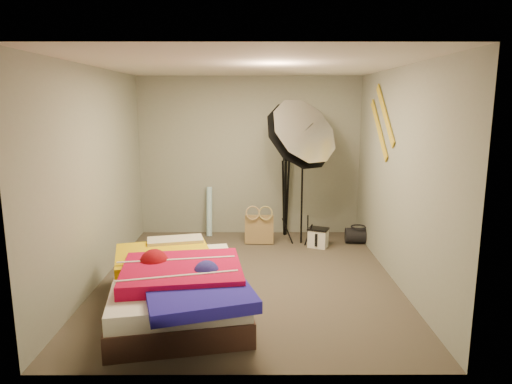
{
  "coord_description": "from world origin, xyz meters",
  "views": [
    {
      "loc": [
        0.09,
        -5.23,
        2.09
      ],
      "look_at": [
        0.1,
        0.6,
        0.95
      ],
      "focal_mm": 32.0,
      "sensor_mm": 36.0,
      "label": 1
    }
  ],
  "objects_px": {
    "tote_bag": "(259,229)",
    "wrapping_roll": "(209,211)",
    "camera_case": "(318,238)",
    "photo_umbrella": "(299,137)",
    "duffel_bag": "(358,236)",
    "bed": "(178,286)",
    "camera_tripod": "(285,188)"
  },
  "relations": [
    {
      "from": "camera_tripod",
      "to": "camera_case",
      "type": "bearing_deg",
      "value": -55.61
    },
    {
      "from": "duffel_bag",
      "to": "photo_umbrella",
      "type": "distance_m",
      "value": 1.79
    },
    {
      "from": "wrapping_roll",
      "to": "camera_tripod",
      "type": "height_order",
      "value": "camera_tripod"
    },
    {
      "from": "wrapping_roll",
      "to": "tote_bag",
      "type": "bearing_deg",
      "value": -27.87
    },
    {
      "from": "wrapping_roll",
      "to": "camera_case",
      "type": "relative_size",
      "value": 2.94
    },
    {
      "from": "photo_umbrella",
      "to": "bed",
      "type": "bearing_deg",
      "value": -123.96
    },
    {
      "from": "camera_case",
      "to": "tote_bag",
      "type": "bearing_deg",
      "value": -169.74
    },
    {
      "from": "wrapping_roll",
      "to": "bed",
      "type": "bearing_deg",
      "value": -91.12
    },
    {
      "from": "duffel_bag",
      "to": "camera_tripod",
      "type": "xyz_separation_m",
      "value": [
        -1.08,
        0.46,
        0.64
      ]
    },
    {
      "from": "tote_bag",
      "to": "photo_umbrella",
      "type": "distance_m",
      "value": 1.53
    },
    {
      "from": "camera_case",
      "to": "photo_umbrella",
      "type": "relative_size",
      "value": 0.12
    },
    {
      "from": "duffel_bag",
      "to": "photo_umbrella",
      "type": "xyz_separation_m",
      "value": [
        -0.95,
        -0.2,
        1.51
      ]
    },
    {
      "from": "camera_case",
      "to": "duffel_bag",
      "type": "distance_m",
      "value": 0.66
    },
    {
      "from": "wrapping_roll",
      "to": "camera_case",
      "type": "bearing_deg",
      "value": -20.65
    },
    {
      "from": "photo_umbrella",
      "to": "tote_bag",
      "type": "bearing_deg",
      "value": 158.95
    },
    {
      "from": "camera_case",
      "to": "duffel_bag",
      "type": "relative_size",
      "value": 0.69
    },
    {
      "from": "wrapping_roll",
      "to": "bed",
      "type": "relative_size",
      "value": 0.37
    },
    {
      "from": "camera_case",
      "to": "bed",
      "type": "xyz_separation_m",
      "value": [
        -1.71,
        -2.08,
        0.14
      ]
    },
    {
      "from": "bed",
      "to": "duffel_bag",
      "type": "bearing_deg",
      "value": 44.14
    },
    {
      "from": "photo_umbrella",
      "to": "camera_tripod",
      "type": "height_order",
      "value": "photo_umbrella"
    },
    {
      "from": "camera_case",
      "to": "wrapping_roll",
      "type": "bearing_deg",
      "value": -177.04
    },
    {
      "from": "camera_case",
      "to": "duffel_bag",
      "type": "xyz_separation_m",
      "value": [
        0.64,
        0.19,
        -0.02
      ]
    },
    {
      "from": "wrapping_roll",
      "to": "photo_umbrella",
      "type": "height_order",
      "value": "photo_umbrella"
    },
    {
      "from": "tote_bag",
      "to": "duffel_bag",
      "type": "xyz_separation_m",
      "value": [
        1.5,
        -0.01,
        -0.1
      ]
    },
    {
      "from": "tote_bag",
      "to": "wrapping_roll",
      "type": "height_order",
      "value": "wrapping_roll"
    },
    {
      "from": "tote_bag",
      "to": "camera_case",
      "type": "relative_size",
      "value": 1.61
    },
    {
      "from": "wrapping_roll",
      "to": "duffel_bag",
      "type": "height_order",
      "value": "wrapping_roll"
    },
    {
      "from": "wrapping_roll",
      "to": "duffel_bag",
      "type": "relative_size",
      "value": 2.04
    },
    {
      "from": "camera_case",
      "to": "photo_umbrella",
      "type": "height_order",
      "value": "photo_umbrella"
    },
    {
      "from": "camera_case",
      "to": "bed",
      "type": "distance_m",
      "value": 2.7
    },
    {
      "from": "photo_umbrella",
      "to": "wrapping_roll",
      "type": "bearing_deg",
      "value": 154.84
    },
    {
      "from": "wrapping_roll",
      "to": "bed",
      "type": "distance_m",
      "value": 2.71
    }
  ]
}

